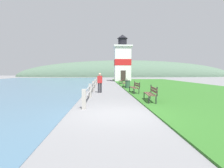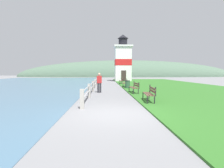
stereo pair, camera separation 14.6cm
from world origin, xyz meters
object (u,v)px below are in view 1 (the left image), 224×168
Objects in this scene: lighthouse at (122,61)px; person_strolling at (100,82)px; park_bench_far at (126,82)px; trash_bin at (128,85)px; park_bench_by_lighthouse at (121,80)px; park_bench_midway at (135,87)px; park_bench_near at (151,93)px.

lighthouse is 5.31× the size of person_strolling.
park_bench_far is 1.75m from trash_bin.
park_bench_far and park_bench_by_lighthouse have the same top height.
park_bench_midway is 1.10× the size of person_strolling.
trash_bin is (-1.06, -15.04, -3.32)m from lighthouse.
park_bench_near is 0.20× the size of lighthouse.
park_bench_by_lighthouse is at bearing -84.37° from park_bench_far.
park_bench_near is 0.87× the size of park_bench_far.
park_bench_far is 5.29m from park_bench_by_lighthouse.
trash_bin is (2.80, 3.44, -0.46)m from person_strolling.
lighthouse is (1.00, 8.01, 3.20)m from park_bench_by_lighthouse.
park_bench_by_lighthouse is 7.04m from trash_bin.
person_strolling is 1.95× the size of trash_bin.
park_bench_far is at bearing -92.57° from park_bench_midway.
park_bench_near and park_bench_far have the same top height.
park_bench_near is 4.12m from park_bench_midway.
park_bench_midway and park_bench_far have the same top height.
park_bench_far is 5.90m from person_strolling.
trash_bin is (-0.22, 8.13, -0.11)m from park_bench_near.
park_bench_midway is 0.91× the size of park_bench_by_lighthouse.
park_bench_far is 1.03× the size of park_bench_by_lighthouse.
lighthouse is at bearing 85.96° from trash_bin.
park_bench_by_lighthouse is (0.02, 11.06, 0.00)m from park_bench_midway.
person_strolling is at bearing -101.80° from lighthouse.
park_bench_by_lighthouse is (0.06, 5.29, -0.00)m from park_bench_far.
lighthouse reaches higher than park_bench_by_lighthouse.
lighthouse is at bearing -95.99° from park_bench_midway.
person_strolling reaches higher than park_bench_midway.
park_bench_midway is (-0.17, 4.11, 0.00)m from park_bench_near.
lighthouse is at bearing -88.26° from park_bench_far.
trash_bin is at bearing -83.77° from park_bench_near.
park_bench_near is 5.59m from person_strolling.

